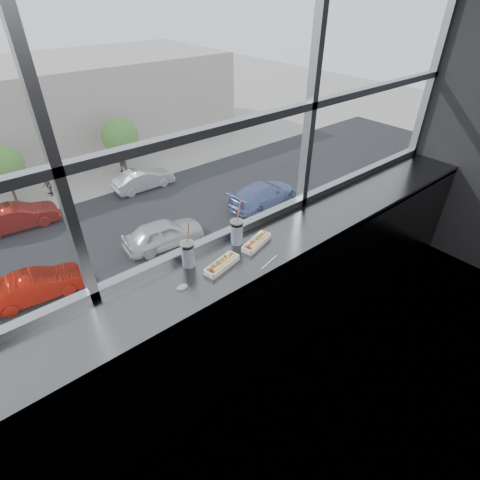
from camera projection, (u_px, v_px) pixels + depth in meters
floor at (346, 460)px, 2.67m from camera, size 6.00×6.00×0.00m
wall_back_lower at (218, 292)px, 3.31m from camera, size 6.00×0.00×6.00m
window_glass at (207, 82)px, 2.33m from camera, size 6.00×0.00×6.00m
window_mullions at (209, 83)px, 2.32m from camera, size 6.00×0.08×2.40m
counter at (237, 261)px, 2.84m from camera, size 6.00×0.55×0.06m
counter_fascia at (258, 328)px, 2.97m from camera, size 6.00×0.04×1.04m
hotdog_tray_left at (222, 264)px, 2.71m from camera, size 0.31×0.16×0.07m
hotdog_tray_right at (257, 242)px, 2.95m from camera, size 0.31×0.18×0.07m
soda_cup_left at (188, 253)px, 2.69m from camera, size 0.10×0.10×0.38m
soda_cup_right at (237, 231)px, 2.92m from camera, size 0.10×0.10×0.38m
loose_straw at (270, 262)px, 2.77m from camera, size 0.20×0.06×0.01m
wrapper at (182, 287)px, 2.54m from camera, size 0.09×0.06×0.02m
plaza_near at (118, 420)px, 14.30m from camera, size 50.00×14.00×0.04m
street_asphalt at (26, 260)px, 22.54m from camera, size 80.00×10.00×0.06m
car_far_b at (15, 213)px, 24.80m from camera, size 3.39×7.01×2.27m
car_near_e at (263, 190)px, 27.57m from camera, size 3.26×6.89×2.23m
car_near_d at (163, 229)px, 23.16m from camera, size 3.53×7.14×2.30m
car_near_c at (34, 282)px, 19.25m from camera, size 3.09×6.40×2.07m
car_far_c at (143, 176)px, 29.73m from camera, size 2.74×6.43×2.13m
pedestrian_c at (47, 184)px, 28.79m from camera, size 0.67×0.89×2.01m
pedestrian_d at (120, 160)px, 32.51m from camera, size 0.92×0.69×2.06m
tree_center at (3, 166)px, 26.67m from camera, size 2.88×2.88×4.49m
tree_right at (120, 136)px, 31.23m from camera, size 3.06×3.06×4.78m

